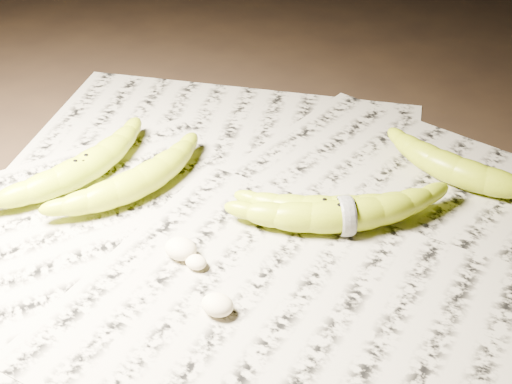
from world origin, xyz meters
The scene contains 11 objects.
ground centered at (0.00, 0.00, 0.00)m, with size 3.00×3.00×0.00m, color black.
newspaper_patch centered at (0.02, 0.04, 0.00)m, with size 0.90×0.70×0.01m, color #ABA593.
banana_left_a centered at (-0.24, 0.01, 0.03)m, with size 0.23×0.06×0.04m, color #C8E11C, non-canonical shape.
banana_left_b centered at (-0.15, 0.02, 0.03)m, with size 0.21×0.06×0.04m, color #C8E11C, non-canonical shape.
banana_center centered at (0.08, 0.09, 0.03)m, with size 0.20×0.06×0.04m, color #C8E11C, non-canonical shape.
banana_taped centered at (0.10, 0.08, 0.03)m, with size 0.24×0.07×0.04m, color #C8E11C, non-canonical shape.
banana_upper_a centered at (0.19, 0.24, 0.03)m, with size 0.21×0.06×0.04m, color #C8E11C, non-canonical shape.
measuring_tape centered at (0.10, 0.08, 0.03)m, with size 0.05×0.05×0.00m, color white.
flesh_chunk_a centered at (-0.04, -0.05, 0.02)m, with size 0.04×0.03×0.02m, color #FDEEC3.
flesh_chunk_b centered at (0.04, -0.11, 0.02)m, with size 0.04×0.03×0.02m, color #FDEEC3.
flesh_chunk_c centered at (-0.01, -0.06, 0.02)m, with size 0.03×0.02×0.01m, color #FDEEC3.
Camera 1 is at (0.34, -0.55, 0.55)m, focal length 50.00 mm.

